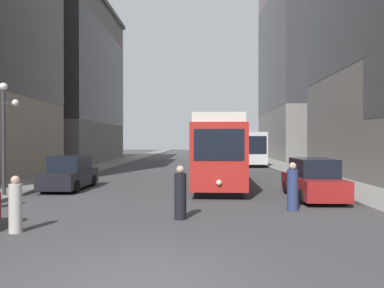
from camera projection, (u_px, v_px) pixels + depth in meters
The scene contains 13 objects.
ground_plane at pixel (144, 278), 6.96m from camera, with size 200.00×200.00×0.00m, color #424244.
sidewalk_left at pixel (125, 160), 47.21m from camera, with size 3.09×120.00×0.15m, color gray.
sidewalk_right at pixel (264, 161), 46.67m from camera, with size 3.09×120.00×0.15m, color gray.
streetcar at pixel (217, 149), 22.84m from camera, with size 2.97×14.01×3.89m.
transit_bus at pixel (247, 147), 40.12m from camera, with size 2.76×11.10×3.45m.
parked_car_left_near at pixel (70, 174), 19.82m from camera, with size 1.91×4.59×1.82m.
parked_car_right_far at pixel (313, 180), 16.54m from camera, with size 1.91×4.86×1.82m.
pedestrian_crossing_near at pixel (16, 206), 10.44m from camera, with size 0.36×0.36×1.62m.
pedestrian_crossing_far at pixel (293, 188), 13.70m from camera, with size 0.41×0.41×1.81m.
pedestrian_on_sidewalk at pixel (180, 194), 12.21m from camera, with size 0.40×0.40×1.80m.
lamp_post_left_near at pixel (4, 121), 16.71m from camera, with size 1.41×0.36×5.12m.
building_left_corner at pixel (56, 80), 43.78m from camera, with size 12.56×19.41×19.22m.
building_right_corner at pixel (312, 57), 51.30m from camera, with size 12.37×21.00×27.97m.
Camera 1 is at (1.12, -6.91, 2.62)m, focal length 34.29 mm.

